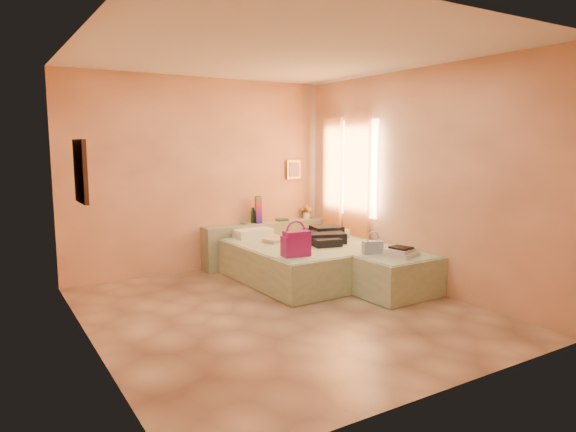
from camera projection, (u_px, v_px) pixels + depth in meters
name	position (u px, v px, depth m)	size (l,w,h in m)	color
ground	(282.00, 311.00, 5.74)	(4.50, 4.50, 0.00)	tan
room_walls	(272.00, 150.00, 6.08)	(4.02, 4.51, 2.81)	#FCB886
headboard_ledge	(266.00, 243.00, 7.97)	(2.05, 0.30, 0.65)	gray
bed_left	(280.00, 264.00, 6.90)	(0.90, 2.00, 0.50)	#B4CBA3
bed_right	(363.00, 266.00, 6.82)	(0.90, 2.00, 0.50)	#B4CBA3
water_bottle	(253.00, 216.00, 7.86)	(0.06, 0.06, 0.23)	#14371E
rainbow_box	(258.00, 210.00, 7.85)	(0.09, 0.09, 0.41)	#A31466
small_dish	(244.00, 223.00, 7.76)	(0.12, 0.12, 0.03)	#4A875F
green_book	(282.00, 220.00, 8.10)	(0.19, 0.14, 0.03)	#25462F
flower_vase	(307.00, 211.00, 8.35)	(0.20, 0.20, 0.26)	white
magenta_handbag	(296.00, 243.00, 6.23)	(0.33, 0.19, 0.31)	#A31466
khaki_garment	(276.00, 240.00, 7.14)	(0.31, 0.24, 0.05)	tan
clothes_pile	(326.00, 236.00, 7.13)	(0.62, 0.62, 0.19)	black
blue_handbag	(373.00, 247.00, 6.38)	(0.25, 0.11, 0.16)	#395689
towel_stack	(402.00, 252.00, 6.25)	(0.35, 0.30, 0.10)	silver
sandal_pair	(402.00, 248.00, 6.19)	(0.18, 0.24, 0.02)	black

